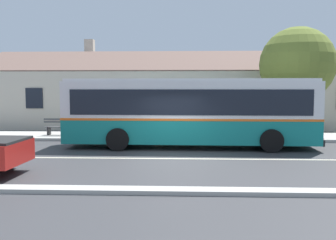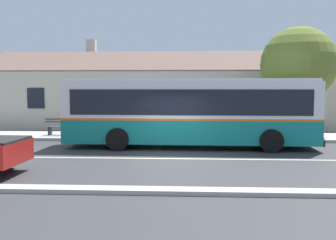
# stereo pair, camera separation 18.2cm
# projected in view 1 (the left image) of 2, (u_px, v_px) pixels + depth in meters

# --- Properties ---
(ground_plane) EXTENTS (300.00, 300.00, 0.00)m
(ground_plane) POSITION_uv_depth(u_px,v_px,m) (171.00, 159.00, 14.48)
(ground_plane) COLOR #38383A
(sidewalk_far) EXTENTS (60.00, 3.00, 0.15)m
(sidewalk_far) POSITION_uv_depth(u_px,v_px,m) (175.00, 137.00, 20.44)
(sidewalk_far) COLOR #ADAAA3
(sidewalk_far) RESTS_ON ground
(curb_near) EXTENTS (60.00, 0.50, 0.12)m
(curb_near) POSITION_uv_depth(u_px,v_px,m) (164.00, 191.00, 9.74)
(curb_near) COLOR #ADAAA3
(curb_near) RESTS_ON ground
(lane_divider_stripe) EXTENTS (60.00, 0.16, 0.01)m
(lane_divider_stripe) POSITION_uv_depth(u_px,v_px,m) (171.00, 159.00, 14.48)
(lane_divider_stripe) COLOR beige
(lane_divider_stripe) RESTS_ON ground
(community_building) EXTENTS (28.44, 10.24, 6.52)m
(community_building) POSITION_uv_depth(u_px,v_px,m) (187.00, 97.00, 28.50)
(community_building) COLOR beige
(community_building) RESTS_ON ground
(transit_bus) EXTENTS (11.41, 2.95, 3.14)m
(transit_bus) POSITION_uv_depth(u_px,v_px,m) (190.00, 111.00, 17.19)
(transit_bus) COLOR #147F7A
(transit_bus) RESTS_ON ground
(bench_by_building) EXTENTS (1.62, 0.51, 0.94)m
(bench_by_building) POSITION_uv_depth(u_px,v_px,m) (60.00, 128.00, 20.47)
(bench_by_building) COLOR #4C4C4C
(bench_by_building) RESTS_ON sidewalk_far
(street_tree_primary) EXTENTS (4.17, 4.17, 6.12)m
(street_tree_primary) POSITION_uv_depth(u_px,v_px,m) (298.00, 66.00, 20.86)
(street_tree_primary) COLOR #4C3828
(street_tree_primary) RESTS_ON ground
(bus_stop_sign) EXTENTS (0.36, 0.07, 2.40)m
(bus_stop_sign) POSITION_uv_depth(u_px,v_px,m) (300.00, 109.00, 19.03)
(bus_stop_sign) COLOR gray
(bus_stop_sign) RESTS_ON sidewalk_far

